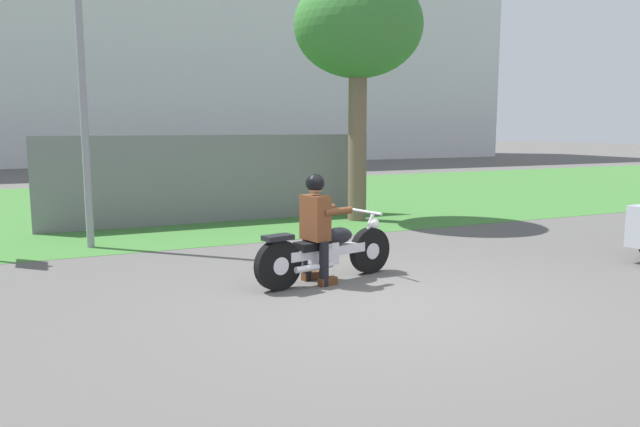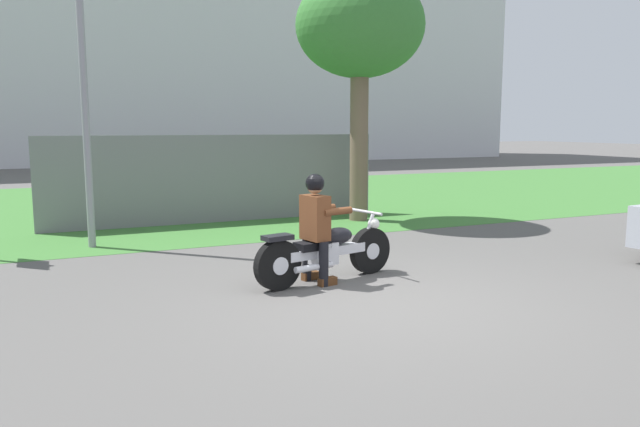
% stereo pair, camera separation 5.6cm
% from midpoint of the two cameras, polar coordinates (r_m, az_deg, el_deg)
% --- Properties ---
extents(ground, '(120.00, 120.00, 0.00)m').
position_cam_midpoint_polar(ground, '(6.99, 6.23, -8.22)').
color(ground, '#565451').
extents(grass_verge, '(60.00, 12.00, 0.01)m').
position_cam_midpoint_polar(grass_verge, '(16.20, -11.97, 1.00)').
color(grass_verge, '#3D7533').
rests_on(grass_verge, ground).
extents(stadium_facade, '(44.09, 8.00, 16.88)m').
position_cam_midpoint_polar(stadium_facade, '(37.13, -15.99, 17.86)').
color(stadium_facade, silver).
rests_on(stadium_facade, ground).
extents(motorcycle_lead, '(2.07, 0.76, 0.87)m').
position_cam_midpoint_polar(motorcycle_lead, '(7.77, 0.87, -3.60)').
color(motorcycle_lead, black).
rests_on(motorcycle_lead, ground).
extents(rider_lead, '(0.61, 0.54, 1.39)m').
position_cam_midpoint_polar(rider_lead, '(7.59, -0.14, -0.60)').
color(rider_lead, black).
rests_on(rider_lead, ground).
extents(tree_roadside, '(2.64, 2.64, 5.06)m').
position_cam_midpoint_polar(tree_roadside, '(12.95, 3.90, 16.86)').
color(tree_roadside, brown).
rests_on(tree_roadside, ground).
extents(streetlight_pole, '(0.96, 0.20, 5.36)m').
position_cam_midpoint_polar(streetlight_pole, '(10.62, -20.65, 15.30)').
color(streetlight_pole, gray).
rests_on(streetlight_pole, ground).
extents(fence_segment, '(7.00, 0.06, 1.80)m').
position_cam_midpoint_polar(fence_segment, '(12.72, -9.34, 3.23)').
color(fence_segment, slate).
rests_on(fence_segment, ground).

